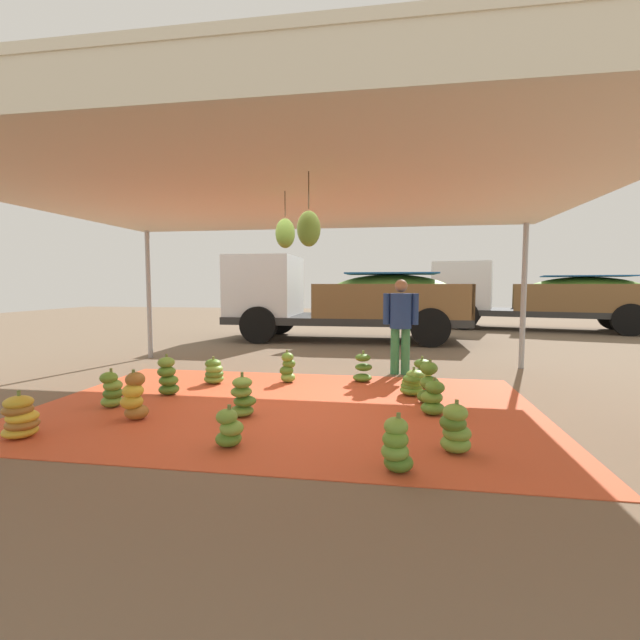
{
  "coord_description": "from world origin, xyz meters",
  "views": [
    {
      "loc": [
        1.34,
        -5.5,
        1.59
      ],
      "look_at": [
        0.05,
        2.55,
        0.93
      ],
      "focal_mm": 24.84,
      "sensor_mm": 36.0,
      "label": 1
    }
  ],
  "objects": [
    {
      "name": "ground_plane",
      "position": [
        0.0,
        3.0,
        0.0
      ],
      "size": [
        40.0,
        40.0,
        0.0
      ],
      "primitive_type": "plane",
      "color": "brown"
    },
    {
      "name": "tarp_orange",
      "position": [
        0.0,
        0.0,
        0.01
      ],
      "size": [
        6.4,
        4.15,
        0.01
      ],
      "primitive_type": "cube",
      "color": "#D1512D",
      "rests_on": "ground"
    },
    {
      "name": "tent_canopy",
      "position": [
        0.0,
        -0.09,
        2.7
      ],
      "size": [
        8.0,
        7.0,
        2.78
      ],
      "color": "#9EA0A5",
      "rests_on": "ground"
    },
    {
      "name": "banana_bunch_0",
      "position": [
        1.95,
        -1.29,
        0.23
      ],
      "size": [
        0.4,
        0.39,
        0.51
      ],
      "color": "#6B9E38",
      "rests_on": "tarp_orange"
    },
    {
      "name": "banana_bunch_1",
      "position": [
        -0.3,
        1.4,
        0.24
      ],
      "size": [
        0.29,
        0.3,
        0.53
      ],
      "color": "#75A83D",
      "rests_on": "tarp_orange"
    },
    {
      "name": "banana_bunch_2",
      "position": [
        -0.41,
        -0.51,
        0.23
      ],
      "size": [
        0.41,
        0.39,
        0.54
      ],
      "color": "#6B9E38",
      "rests_on": "tarp_orange"
    },
    {
      "name": "banana_bunch_3",
      "position": [
        -1.61,
        -0.84,
        0.27
      ],
      "size": [
        0.37,
        0.37,
        0.59
      ],
      "color": "#996628",
      "rests_on": "tarp_orange"
    },
    {
      "name": "banana_bunch_4",
      "position": [
        -0.2,
        -1.49,
        0.19
      ],
      "size": [
        0.36,
        0.36,
        0.42
      ],
      "color": "#518428",
      "rests_on": "tarp_orange"
    },
    {
      "name": "banana_bunch_5",
      "position": [
        1.4,
        -1.82,
        0.23
      ],
      "size": [
        0.36,
        0.36,
        0.51
      ],
      "color": "#477523",
      "rests_on": "tarp_orange"
    },
    {
      "name": "banana_bunch_6",
      "position": [
        -2.2,
        -0.4,
        0.23
      ],
      "size": [
        0.38,
        0.38,
        0.51
      ],
      "color": "#6B9E38",
      "rests_on": "tarp_orange"
    },
    {
      "name": "banana_bunch_7",
      "position": [
        1.83,
        1.37,
        0.21
      ],
      "size": [
        0.44,
        0.44,
        0.49
      ],
      "color": "#477523",
      "rests_on": "tarp_orange"
    },
    {
      "name": "banana_bunch_8",
      "position": [
        1.85,
        0.44,
        0.26
      ],
      "size": [
        0.38,
        0.38,
        0.59
      ],
      "color": "#477523",
      "rests_on": "tarp_orange"
    },
    {
      "name": "banana_bunch_9",
      "position": [
        -1.44,
        1.11,
        0.19
      ],
      "size": [
        0.42,
        0.42,
        0.44
      ],
      "color": "#6B9E38",
      "rests_on": "tarp_orange"
    },
    {
      "name": "banana_bunch_10",
      "position": [
        1.66,
        0.85,
        0.18
      ],
      "size": [
        0.47,
        0.47,
        0.42
      ],
      "color": "#60932D",
      "rests_on": "tarp_orange"
    },
    {
      "name": "banana_bunch_11",
      "position": [
        0.9,
        1.65,
        0.22
      ],
      "size": [
        0.41,
        0.44,
        0.51
      ],
      "color": "#518428",
      "rests_on": "tarp_orange"
    },
    {
      "name": "banana_bunch_12",
      "position": [
        1.86,
        -0.07,
        0.2
      ],
      "size": [
        0.41,
        0.41,
        0.46
      ],
      "color": "#518428",
      "rests_on": "tarp_orange"
    },
    {
      "name": "banana_bunch_13",
      "position": [
        -2.43,
        -1.58,
        0.22
      ],
      "size": [
        0.44,
        0.43,
        0.49
      ],
      "color": "gold",
      "rests_on": "tarp_orange"
    },
    {
      "name": "banana_bunch_14",
      "position": [
        -1.8,
        0.31,
        0.26
      ],
      "size": [
        0.37,
        0.39,
        0.59
      ],
      "color": "#477523",
      "rests_on": "tarp_orange"
    },
    {
      "name": "cargo_truck_main",
      "position": [
        -0.14,
        7.06,
        1.23
      ],
      "size": [
        6.66,
        2.55,
        2.4
      ],
      "color": "#2D2D2D",
      "rests_on": "ground"
    },
    {
      "name": "cargo_truck_far",
      "position": [
        6.24,
        11.03,
        1.22
      ],
      "size": [
        7.48,
        3.88,
        2.4
      ],
      "color": "#2D2D2D",
      "rests_on": "ground"
    },
    {
      "name": "worker_0",
      "position": [
        1.51,
        2.38,
        0.98
      ],
      "size": [
        0.61,
        0.37,
        1.68
      ],
      "color": "#337A4C",
      "rests_on": "ground"
    }
  ]
}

